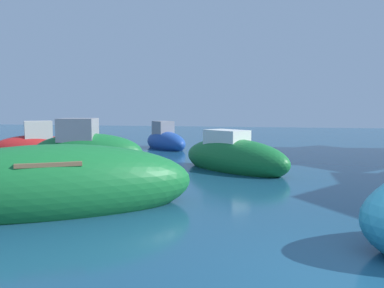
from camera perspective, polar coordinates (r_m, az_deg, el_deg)
name	(u,v)px	position (r m, az deg, el deg)	size (l,w,h in m)	color
moored_boat_1	(86,151)	(15.46, -15.28, -0.95)	(4.55, 2.65, 2.13)	#197233
moored_boat_2	(233,158)	(13.61, 6.12, -1.99)	(4.61, 4.01, 1.72)	#197233
moored_boat_3	(51,187)	(8.74, -20.02, -5.98)	(6.31, 4.85, 1.82)	#197233
moored_boat_4	(33,145)	(19.77, -22.31, -0.10)	(3.56, 3.14, 1.82)	#B21E1E
moored_boat_7	(165,141)	(20.80, -3.96, 0.46)	(3.43, 3.49, 1.73)	#1E479E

